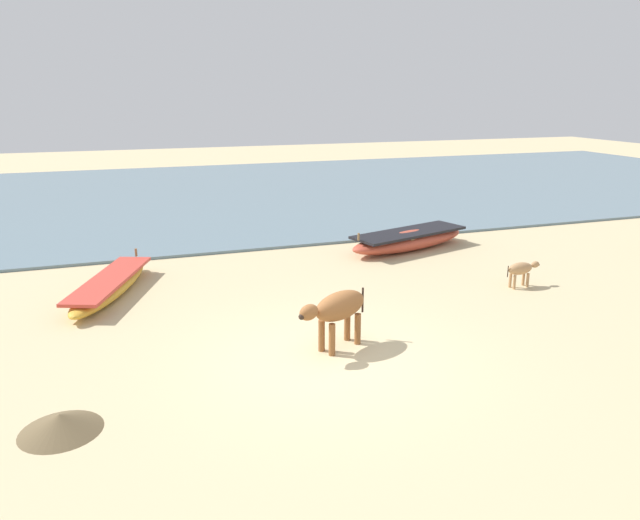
{
  "coord_description": "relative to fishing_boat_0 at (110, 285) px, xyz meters",
  "views": [
    {
      "loc": [
        -3.16,
        -8.74,
        4.42
      ],
      "look_at": [
        1.17,
        3.89,
        0.6
      ],
      "focal_mm": 33.31,
      "sensor_mm": 36.0,
      "label": 1
    }
  ],
  "objects": [
    {
      "name": "cow_adult_brown",
      "position": [
        3.81,
        -4.35,
        0.53
      ],
      "size": [
        1.53,
        0.99,
        1.04
      ],
      "rotation": [
        0.0,
        0.0,
        3.6
      ],
      "color": "brown",
      "rests_on": "ground"
    },
    {
      "name": "sea_water",
      "position": [
        3.53,
        12.63,
        -0.18
      ],
      "size": [
        60.0,
        20.0,
        0.08
      ],
      "primitive_type": "cube",
      "color": "slate",
      "rests_on": "ground"
    },
    {
      "name": "calf_near_tan",
      "position": [
        9.04,
        -2.53,
        0.21
      ],
      "size": [
        0.93,
        0.31,
        0.6
      ],
      "rotation": [
        0.0,
        0.0,
        0.07
      ],
      "color": "tan",
      "rests_on": "ground"
    },
    {
      "name": "ground",
      "position": [
        3.53,
        -4.72,
        -0.22
      ],
      "size": [
        80.0,
        80.0,
        0.0
      ],
      "primitive_type": "plane",
      "color": "#CCB789"
    },
    {
      "name": "fishing_boat_0",
      "position": [
        0.0,
        0.0,
        0.0
      ],
      "size": [
        2.15,
        3.96,
        0.59
      ],
      "rotation": [
        0.0,
        0.0,
        1.21
      ],
      "color": "gold",
      "rests_on": "ground"
    },
    {
      "name": "fishing_boat_1",
      "position": [
        8.16,
        1.39,
        0.07
      ],
      "size": [
        4.23,
        2.24,
        0.74
      ],
      "rotation": [
        0.0,
        0.0,
        3.43
      ],
      "color": "#B74733",
      "rests_on": "ground"
    },
    {
      "name": "debris_pile_0",
      "position": [
        -0.65,
        -5.65,
        -0.09
      ],
      "size": [
        1.51,
        1.51,
        0.25
      ],
      "primitive_type": "cone",
      "rotation": [
        0.0,
        0.0,
        5.75
      ],
      "color": "brown",
      "rests_on": "ground"
    }
  ]
}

